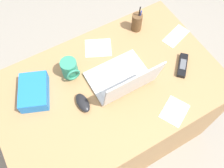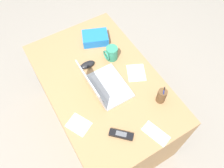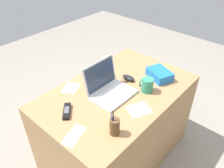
{
  "view_description": "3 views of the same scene",
  "coord_description": "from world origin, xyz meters",
  "views": [
    {
      "loc": [
        0.3,
        0.56,
        1.9
      ],
      "look_at": [
        -0.0,
        0.02,
        0.79
      ],
      "focal_mm": 39.72,
      "sensor_mm": 36.0,
      "label": 1
    },
    {
      "loc": [
        -0.8,
        0.4,
        2.11
      ],
      "look_at": [
        -0.08,
        -0.04,
        0.77
      ],
      "focal_mm": 36.68,
      "sensor_mm": 36.0,
      "label": 2
    },
    {
      "loc": [
        -1.06,
        -0.88,
        1.79
      ],
      "look_at": [
        -0.05,
        0.02,
        0.82
      ],
      "focal_mm": 36.31,
      "sensor_mm": 36.0,
      "label": 3
    }
  ],
  "objects": [
    {
      "name": "ground_plane",
      "position": [
        0.0,
        0.0,
        0.0
      ],
      "size": [
        6.0,
        6.0,
        0.0
      ],
      "primitive_type": "plane",
      "color": "gray"
    },
    {
      "name": "desk",
      "position": [
        0.0,
        0.0,
        0.37
      ],
      "size": [
        1.22,
        0.77,
        0.74
      ],
      "primitive_type": "cube",
      "color": "#A87C4F",
      "rests_on": "ground"
    },
    {
      "name": "laptop",
      "position": [
        -0.07,
        0.02,
        0.78
      ],
      "size": [
        0.32,
        0.27,
        0.24
      ],
      "color": "silver",
      "rests_on": "desk"
    },
    {
      "name": "computer_mouse",
      "position": [
        0.17,
        0.03,
        0.75
      ],
      "size": [
        0.06,
        0.12,
        0.04
      ],
      "primitive_type": "ellipsoid",
      "rotation": [
        0.0,
        0.0,
        -0.01
      ],
      "color": "black",
      "rests_on": "desk"
    },
    {
      "name": "coffee_mug_white",
      "position": [
        0.15,
        -0.17,
        0.79
      ],
      "size": [
        0.09,
        0.1,
        0.11
      ],
      "color": "#338C6B",
      "rests_on": "desk"
    },
    {
      "name": "cordless_phone",
      "position": [
        -0.41,
        0.1,
        0.75
      ],
      "size": [
        0.14,
        0.14,
        0.03
      ],
      "color": "black",
      "rests_on": "desk"
    },
    {
      "name": "pen_holder",
      "position": [
        -0.34,
        -0.26,
        0.79
      ],
      "size": [
        0.06,
        0.06,
        0.18
      ],
      "color": "brown",
      "rests_on": "desk"
    },
    {
      "name": "snack_bag",
      "position": [
        0.36,
        -0.14,
        0.77
      ],
      "size": [
        0.21,
        0.24,
        0.07
      ],
      "primitive_type": "cube",
      "rotation": [
        0.0,
        0.0,
        -0.39
      ],
      "color": "blue",
      "rests_on": "desk"
    },
    {
      "name": "paper_note_near_laptop",
      "position": [
        -0.51,
        -0.1,
        0.74
      ],
      "size": [
        0.19,
        0.13,
        0.0
      ],
      "primitive_type": "cube",
      "rotation": [
        0.0,
        0.0,
        0.31
      ],
      "color": "white",
      "rests_on": "desk"
    },
    {
      "name": "paper_note_left",
      "position": [
        -0.07,
        -0.25,
        0.74
      ],
      "size": [
        0.19,
        0.18,
        0.0
      ],
      "primitive_type": "cube",
      "rotation": [
        0.0,
        0.0,
        -0.44
      ],
      "color": "white",
      "rests_on": "desk"
    },
    {
      "name": "paper_note_right",
      "position": [
        -0.21,
        0.29,
        0.74
      ],
      "size": [
        0.18,
        0.16,
        0.0
      ],
      "primitive_type": "cube",
      "rotation": [
        0.0,
        0.0,
        0.48
      ],
      "color": "white",
      "rests_on": "desk"
    }
  ]
}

